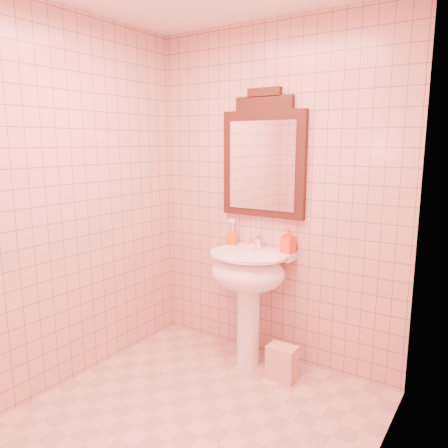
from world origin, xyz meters
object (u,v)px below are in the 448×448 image
Objects in this scene: toothbrush_cup at (232,238)px; mirror at (263,158)px; soap_dispenser at (288,241)px; pedestal_sink at (248,280)px; towel at (282,363)px.

mirror is at bearing 10.69° from toothbrush_cup.
mirror is 5.06× the size of soap_dispenser.
soap_dispenser is at bearing 33.56° from pedestal_sink.
pedestal_sink is 0.41m from soap_dispenser.
soap_dispenser is at bearing 109.70° from towel.
pedestal_sink is 0.89m from mirror.
mirror is 0.63m from soap_dispenser.
pedestal_sink reaches higher than towel.
towel is at bearing -60.03° from soap_dispenser.
mirror reaches higher than towel.
toothbrush_cup is at bearing 147.00° from pedestal_sink.
toothbrush_cup is (-0.24, -0.05, -0.62)m from mirror.
soap_dispenser reaches higher than pedestal_sink.
mirror is 3.78× the size of towel.
toothbrush_cup is (-0.24, 0.16, 0.25)m from pedestal_sink.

